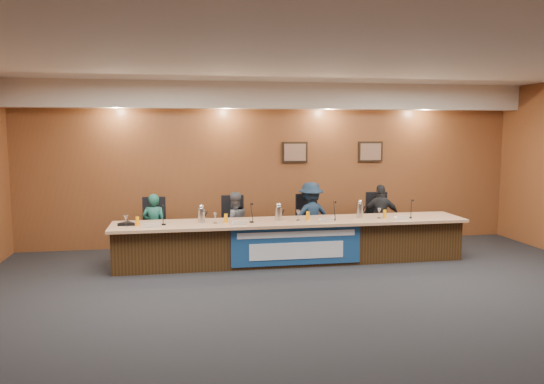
{
  "coord_description": "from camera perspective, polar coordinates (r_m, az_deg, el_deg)",
  "views": [
    {
      "loc": [
        -1.92,
        -6.46,
        2.32
      ],
      "look_at": [
        -0.33,
        2.47,
        1.24
      ],
      "focal_mm": 35.0,
      "sensor_mm": 36.0,
      "label": 1
    }
  ],
  "objects": [
    {
      "name": "dais_body",
      "position": [
        9.28,
        2.1,
        -5.44
      ],
      "size": [
        6.0,
        0.8,
        0.7
      ],
      "primitive_type": "cube",
      "color": "#392410",
      "rests_on": "floor"
    },
    {
      "name": "panelist_b",
      "position": [
        9.78,
        -4.1,
        -3.42
      ],
      "size": [
        0.66,
        0.57,
        1.17
      ],
      "primitive_type": "imported",
      "rotation": [
        0.0,
        0.0,
        3.38
      ],
      "color": "#535559",
      "rests_on": "floor"
    },
    {
      "name": "microphone_c",
      "position": [
        9.23,
        6.65,
        -2.96
      ],
      "size": [
        0.07,
        0.07,
        0.02
      ],
      "primitive_type": "cylinder",
      "color": "black",
      "rests_on": "dais_top"
    },
    {
      "name": "panelist_a",
      "position": [
        9.74,
        -12.56,
        -3.6
      ],
      "size": [
        0.47,
        0.34,
        1.17
      ],
      "primitive_type": "imported",
      "rotation": [
        0.0,
        0.0,
        2.99
      ],
      "color": "#195243",
      "rests_on": "floor"
    },
    {
      "name": "juice_glass_d",
      "position": [
        9.57,
        12.02,
        -2.33
      ],
      "size": [
        0.06,
        0.06,
        0.15
      ],
      "primitive_type": "cylinder",
      "color": "orange",
      "rests_on": "dais_top"
    },
    {
      "name": "carafe_mid",
      "position": [
        9.14,
        0.71,
        -2.32
      ],
      "size": [
        0.12,
        0.12,
        0.24
      ],
      "primitive_type": "cylinder",
      "color": "silver",
      "rests_on": "dais_top"
    },
    {
      "name": "banner_text_upper",
      "position": [
        8.83,
        2.7,
        -4.56
      ],
      "size": [
        2.0,
        0.01,
        0.1
      ],
      "primitive_type": "cube",
      "color": "silver",
      "rests_on": "banner"
    },
    {
      "name": "water_glass_a",
      "position": [
        8.91,
        -15.43,
        -2.99
      ],
      "size": [
        0.08,
        0.08,
        0.18
      ],
      "primitive_type": "cylinder",
      "color": "silver",
      "rests_on": "dais_top"
    },
    {
      "name": "speakerphone",
      "position": [
        9.01,
        -15.37,
        -3.3
      ],
      "size": [
        0.32,
        0.32,
        0.05
      ],
      "primitive_type": "cylinder",
      "color": "black",
      "rests_on": "dais_top"
    },
    {
      "name": "office_chair_c",
      "position": [
        10.14,
        4.03,
        -3.65
      ],
      "size": [
        0.5,
        0.5,
        0.08
      ],
      "primitive_type": "cube",
      "rotation": [
        0.0,
        0.0,
        0.04
      ],
      "color": "black",
      "rests_on": "floor"
    },
    {
      "name": "nameplate_b",
      "position": [
        8.72,
        -3.47,
        -3.27
      ],
      "size": [
        0.24,
        0.08,
        0.1
      ],
      "primitive_type": "cube",
      "rotation": [
        0.31,
        0.0,
        0.0
      ],
      "color": "white",
      "rests_on": "dais_top"
    },
    {
      "name": "banner_text_lower",
      "position": [
        8.89,
        2.69,
        -6.33
      ],
      "size": [
        1.6,
        0.01,
        0.28
      ],
      "primitive_type": "cube",
      "color": "silver",
      "rests_on": "banner"
    },
    {
      "name": "ceiling",
      "position": [
        6.8,
        6.61,
        14.2
      ],
      "size": [
        10.0,
        8.0,
        0.04
      ],
      "primitive_type": "cube",
      "color": "silver",
      "rests_on": "wall_back"
    },
    {
      "name": "nameplate_a",
      "position": [
        8.67,
        -12.82,
        -3.48
      ],
      "size": [
        0.24,
        0.08,
        0.1
      ],
      "primitive_type": "cube",
      "rotation": [
        0.31,
        0.0,
        0.0
      ],
      "color": "white",
      "rests_on": "dais_top"
    },
    {
      "name": "office_chair_a",
      "position": [
        9.86,
        -12.52,
        -4.11
      ],
      "size": [
        0.5,
        0.5,
        0.08
      ],
      "primitive_type": "cube",
      "rotation": [
        0.0,
        0.0,
        0.04
      ],
      "color": "black",
      "rests_on": "floor"
    },
    {
      "name": "microphone_b",
      "position": [
        8.95,
        -2.21,
        -3.23
      ],
      "size": [
        0.07,
        0.07,
        0.02
      ],
      "primitive_type": "cylinder",
      "color": "black",
      "rests_on": "dais_top"
    },
    {
      "name": "juice_glass_a",
      "position": [
        8.89,
        -14.28,
        -3.08
      ],
      "size": [
        0.06,
        0.06,
        0.15
      ],
      "primitive_type": "cylinder",
      "color": "orange",
      "rests_on": "dais_top"
    },
    {
      "name": "microphone_a",
      "position": [
        8.89,
        -11.57,
        -3.43
      ],
      "size": [
        0.07,
        0.07,
        0.02
      ],
      "primitive_type": "cylinder",
      "color": "black",
      "rests_on": "dais_top"
    },
    {
      "name": "banner",
      "position": [
        8.88,
        2.67,
        -5.81
      ],
      "size": [
        2.2,
        0.02,
        0.65
      ],
      "primitive_type": "cube",
      "color": "navy",
      "rests_on": "dais_body"
    },
    {
      "name": "wall_back",
      "position": [
        10.66,
        0.32,
        2.94
      ],
      "size": [
        10.0,
        0.04,
        3.2
      ],
      "primitive_type": "cube",
      "color": "brown",
      "rests_on": "floor"
    },
    {
      "name": "office_chair_b",
      "position": [
        9.9,
        -4.16,
        -3.92
      ],
      "size": [
        0.49,
        0.49,
        0.08
      ],
      "primitive_type": "cube",
      "rotation": [
        0.0,
        0.0,
        -0.02
      ],
      "color": "black",
      "rests_on": "floor"
    },
    {
      "name": "microphone_d",
      "position": [
        9.69,
        14.61,
        -2.67
      ],
      "size": [
        0.07,
        0.07,
        0.02
      ],
      "primitive_type": "cylinder",
      "color": "black",
      "rests_on": "dais_top"
    },
    {
      "name": "carafe_right",
      "position": [
        9.52,
        9.42,
        -1.97
      ],
      "size": [
        0.12,
        0.12,
        0.26
      ],
      "primitive_type": "cylinder",
      "color": "silver",
      "rests_on": "dais_top"
    },
    {
      "name": "floor",
      "position": [
        7.13,
        6.25,
        -12.22
      ],
      "size": [
        10.0,
        10.0,
        0.0
      ],
      "primitive_type": "plane",
      "color": "black",
      "rests_on": "ground"
    },
    {
      "name": "dais_top",
      "position": [
        9.16,
        2.18,
        -3.22
      ],
      "size": [
        6.1,
        0.95,
        0.05
      ],
      "primitive_type": "cube",
      "color": "tan",
      "rests_on": "dais_body"
    },
    {
      "name": "soffit",
      "position": [
        10.41,
        0.58,
        10.28
      ],
      "size": [
        10.0,
        0.5,
        0.5
      ],
      "primitive_type": "cube",
      "color": "beige",
      "rests_on": "wall_back"
    },
    {
      "name": "juice_glass_b",
      "position": [
        8.95,
        -4.98,
        -2.83
      ],
      "size": [
        0.06,
        0.06,
        0.15
      ],
      "primitive_type": "cylinder",
      "color": "orange",
      "rests_on": "dais_top"
    },
    {
      "name": "water_glass_d",
      "position": [
        9.52,
        11.45,
        -2.26
      ],
      "size": [
        0.08,
        0.08,
        0.18
      ],
      "primitive_type": "cylinder",
      "color": "silver",
      "rests_on": "dais_top"
    },
    {
      "name": "office_chair_d",
      "position": [
        10.57,
        11.4,
        -3.35
      ],
      "size": [
        0.53,
        0.53,
        0.08
      ],
      "primitive_type": "cube",
      "rotation": [
        0.0,
        0.0,
        -0.12
      ],
      "color": "black",
      "rests_on": "floor"
    },
    {
      "name": "panelist_c",
      "position": [
        10.02,
        4.18,
        -2.72
      ],
      "size": [
        0.93,
        0.63,
        1.33
      ],
      "primitive_type": "imported",
      "rotation": [
        0.0,
        0.0,
        3.32
      ],
      "color": "#132438",
      "rests_on": "floor"
    },
    {
      "name": "carafe_left",
      "position": [
        8.98,
        -7.6,
        -2.52
      ],
      "size": [
        0.13,
        0.13,
        0.25
      ],
      "primitive_type": "cylinder",
      "color": "silver",
      "rests_on": "dais_top"
    },
    {
      "name": "wall_photo_left",
      "position": [
        10.7,
        2.46,
        4.29
      ],
      "size": [
        0.52,
        0.04,
        0.42
      ],
      "primitive_type": "cube",
      "color": "black",
      "rests_on": "wall_back"
    },
    {
      "name": "nameplate_d",
      "position": [
        9.48,
        13.9,
        -2.65
      ],
      "size": [
        0.24,
        0.08,
        0.1
      ],
      "primitive_type": "cube",
      "rotation": [
        0.31,
        0.0,
        0.0
      ],
      "color": "white",
      "rests_on": "dais_top"
    },
    {
      "name": "panelist_d",
      "position": [
        10.45,
        11.62,
        -2.65
      ],
      "size": [
        0.79,
        0.48,
        1.25
      ],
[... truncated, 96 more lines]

